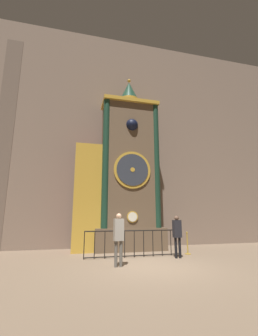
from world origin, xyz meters
TOP-DOWN VIEW (x-y plane):
  - ground_plane at (0.00, 0.00)m, footprint 28.00×28.00m
  - cathedral_back_wall at (-0.09, 5.28)m, footprint 24.00×0.32m
  - clock_tower at (-0.20, 3.98)m, footprint 4.78×1.79m
  - railing_fence at (-0.06, 1.93)m, footprint 4.30×0.05m
  - visitor_near at (-1.09, 0.27)m, footprint 0.36×0.25m
  - visitor_far at (1.67, 1.29)m, footprint 0.35×0.24m
  - stanchion_post at (2.54, 2.08)m, footprint 0.28×0.28m

SIDE VIEW (x-z plane):
  - ground_plane at x=0.00m, z-range 0.00..0.00m
  - stanchion_post at x=2.54m, z-range -0.18..0.83m
  - railing_fence at x=-0.06m, z-range 0.05..1.18m
  - visitor_far at x=1.67m, z-range 0.17..1.91m
  - visitor_near at x=-1.09m, z-range 0.18..2.00m
  - clock_tower at x=-0.20m, z-range -0.94..8.94m
  - cathedral_back_wall at x=-0.09m, z-range -0.01..13.49m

